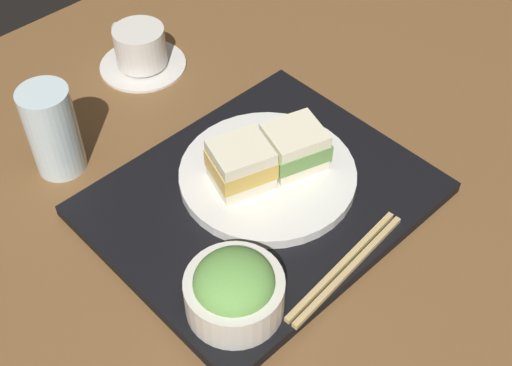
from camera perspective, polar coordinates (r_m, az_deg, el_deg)
The scene contains 9 objects.
ground_plane at distance 89.20cm, azimuth -3.19°, elevation -1.18°, with size 140.00×100.00×3.00cm, color brown.
serving_tray at distance 85.73cm, azimuth 0.43°, elevation -1.36°, with size 39.69×32.45×1.65cm, color black.
sandwich_plate at distance 86.44cm, azimuth 0.99°, elevation 0.68°, with size 22.65×22.65×1.44cm, color silver.
sandwich_near at distance 82.69cm, azimuth -1.28°, elevation 1.57°, with size 8.72×8.15×5.81cm.
sandwich_far at distance 85.28cm, azimuth 3.24°, elevation 3.08°, with size 9.03×8.44×5.46cm.
salad_bowl at distance 72.46cm, azimuth -1.84°, elevation -8.94°, with size 10.80×10.80×7.10cm.
chopsticks_pair at distance 78.37cm, azimuth 7.56°, elevation -7.01°, with size 19.91×3.38×0.70cm.
coffee_cup at distance 106.94cm, azimuth -9.70°, elevation 10.96°, with size 13.39×13.39×6.74cm.
drinking_glass at distance 90.38cm, azimuth -16.74°, elevation 4.25°, with size 6.56×6.56×12.61cm, color silver.
Camera 1 is at (-37.26, -46.23, 65.06)cm, focal length 47.56 mm.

